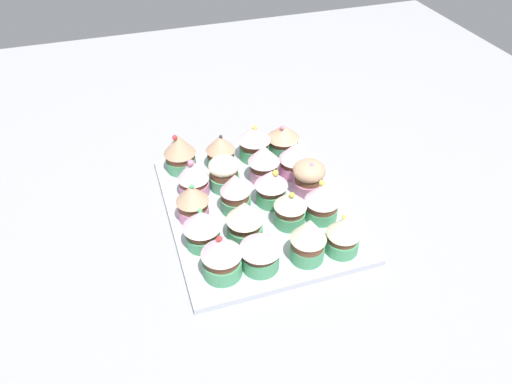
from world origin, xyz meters
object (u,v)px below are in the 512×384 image
object	(u,v)px
cupcake_7	(272,187)
cupcake_19	(180,152)
cupcake_11	(245,219)
cupcake_13	(224,173)
cupcake_17	(192,201)
cupcake_4	(283,139)
cupcake_10	(260,249)
cupcake_16	(202,227)
cupcake_2	(309,177)
cupcake_15	(222,255)
baking_tray	(256,207)
cupcake_18	(193,176)
cupcake_6	(290,207)
cupcake_1	(322,200)
cupcake_5	(308,239)
cupcake_14	(221,151)
cupcake_12	(236,194)
cupcake_0	(343,234)
cupcake_3	(295,158)
cupcake_9	(254,142)
cupcake_8	(264,162)

from	to	relation	value
cupcake_7	cupcake_19	world-z (taller)	cupcake_19
cupcake_11	cupcake_19	world-z (taller)	cupcake_19
cupcake_13	cupcake_17	xyz separation A→B (cm)	(-6.39, 7.29, 0.52)
cupcake_4	cupcake_10	bearing A→B (deg)	153.17
cupcake_16	cupcake_2	bearing A→B (deg)	-71.54
cupcake_19	cupcake_16	bearing A→B (deg)	178.57
cupcake_4	cupcake_17	world-z (taller)	cupcake_17
cupcake_13	cupcake_15	distance (cm)	20.97
baking_tray	cupcake_18	size ratio (longest dim) A/B	4.88
cupcake_6	cupcake_4	bearing A→B (deg)	-17.18
baking_tray	cupcake_16	bearing A→B (deg)	120.22
cupcake_1	cupcake_15	world-z (taller)	cupcake_15
cupcake_13	cupcake_17	bearing A→B (deg)	131.26
cupcake_1	cupcake_5	distance (cm)	9.97
cupcake_5	cupcake_11	xyz separation A→B (cm)	(7.58, 7.91, -0.39)
cupcake_14	cupcake_18	size ratio (longest dim) A/B	0.93
cupcake_7	cupcake_10	size ratio (longest dim) A/B	1.03
cupcake_12	cupcake_14	bearing A→B (deg)	-3.34
cupcake_0	cupcake_4	xyz separation A→B (cm)	(28.26, -0.47, -0.13)
cupcake_10	cupcake_1	bearing A→B (deg)	-60.99
cupcake_10	cupcake_17	distance (cm)	16.08
cupcake_11	cupcake_12	distance (cm)	6.40
cupcake_12	cupcake_13	world-z (taller)	cupcake_12
cupcake_6	cupcake_18	xyz separation A→B (cm)	(12.91, 13.71, 0.21)
cupcake_14	cupcake_4	bearing A→B (deg)	-87.63
cupcake_19	cupcake_0	bearing A→B (deg)	-145.20
cupcake_1	cupcake_19	bearing A→B (deg)	43.95
cupcake_0	cupcake_10	distance (cm)	13.50
cupcake_7	cupcake_14	distance (cm)	14.65
cupcake_0	cupcake_16	size ratio (longest dim) A/B	1.00
cupcake_0	cupcake_4	world-z (taller)	cupcake_0
cupcake_13	cupcake_15	xyz separation A→B (cm)	(-20.15, 5.74, 0.68)
baking_tray	cupcake_16	world-z (taller)	cupcake_16
cupcake_10	cupcake_14	bearing A→B (deg)	-1.79
cupcake_3	cupcake_6	xyz separation A→B (cm)	(-12.79, 5.92, -0.09)
cupcake_9	cupcake_15	xyz separation A→B (cm)	(-27.40, 13.88, 0.22)
cupcake_5	cupcake_0	bearing A→B (deg)	-91.39
cupcake_0	cupcake_19	distance (cm)	35.55
cupcake_4	cupcake_16	xyz separation A→B (cm)	(-20.18, 21.28, 0.31)
cupcake_1	cupcake_7	size ratio (longest dim) A/B	1.04
cupcake_3	cupcake_15	distance (cm)	28.03
cupcake_13	cupcake_10	bearing A→B (deg)	-179.51
cupcake_9	cupcake_10	xyz separation A→B (cm)	(-27.88, 7.97, 0.10)
cupcake_5	cupcake_6	size ratio (longest dim) A/B	1.13
cupcake_2	cupcake_6	xyz separation A→B (cm)	(-6.82, 6.19, 0.12)
cupcake_3	cupcake_19	xyz separation A→B (cm)	(8.03, 20.53, 0.36)
cupcake_19	cupcake_11	bearing A→B (deg)	-163.25
cupcake_0	cupcake_15	bearing A→B (deg)	86.54
cupcake_1	cupcake_8	size ratio (longest dim) A/B	1.02
baking_tray	cupcake_7	bearing A→B (deg)	-96.58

